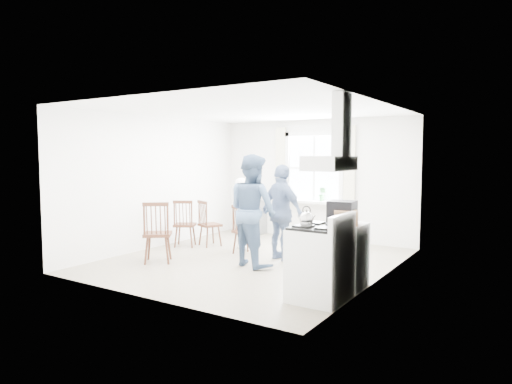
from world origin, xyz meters
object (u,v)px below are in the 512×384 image
object	(u,v)px
person_right	(282,212)
person_left	(243,214)
windsor_chair_a	(184,218)
windsor_chair_b	(241,225)
windsor_chair_c	(157,226)
person_mid	(253,210)
stereo_stack	(342,212)
low_cabinet	(346,255)
gas_stove	(320,262)

from	to	relation	value
person_right	person_left	bearing A→B (deg)	0.88
windsor_chair_a	person_right	bearing A→B (deg)	3.13
windsor_chair_b	windsor_chair_c	world-z (taller)	windsor_chair_c
person_mid	person_right	distance (m)	0.67
stereo_stack	windsor_chair_c	world-z (taller)	stereo_stack
windsor_chair_c	person_left	distance (m)	1.85
windsor_chair_a	person_mid	size ratio (longest dim) A/B	0.51
person_right	person_mid	bearing A→B (deg)	91.32
low_cabinet	person_left	world-z (taller)	person_left
person_mid	windsor_chair_a	bearing A→B (deg)	4.83
gas_stove	person_mid	distance (m)	2.05
windsor_chair_c	person_mid	xyz separation A→B (m)	(1.43, 0.77, 0.28)
stereo_stack	windsor_chair_a	world-z (taller)	stereo_stack
stereo_stack	person_left	distance (m)	2.98
gas_stove	person_right	distance (m)	2.28
gas_stove	person_right	bearing A→B (deg)	131.86
gas_stove	windsor_chair_a	bearing A→B (deg)	157.02
person_mid	stereo_stack	bearing A→B (deg)	-173.89
stereo_stack	person_mid	size ratio (longest dim) A/B	0.20
gas_stove	stereo_stack	world-z (taller)	stereo_stack
windsor_chair_c	windsor_chair_a	bearing A→B (deg)	112.64
windsor_chair_a	person_left	distance (m)	1.19
person_left	windsor_chair_a	bearing A→B (deg)	45.95
windsor_chair_c	person_left	xyz separation A→B (m)	(0.55, 1.76, 0.05)
windsor_chair_b	person_mid	distance (m)	0.89
windsor_chair_a	low_cabinet	bearing A→B (deg)	-12.91
low_cabinet	person_left	bearing A→B (deg)	153.23
windsor_chair_a	person_mid	xyz separation A→B (m)	(1.97, -0.51, 0.35)
low_cabinet	person_right	size ratio (longest dim) A/B	0.54
person_mid	person_right	bearing A→B (deg)	-88.71
stereo_stack	person_left	bearing A→B (deg)	151.82
windsor_chair_c	person_right	size ratio (longest dim) A/B	0.63
windsor_chair_a	person_right	size ratio (longest dim) A/B	0.57
gas_stove	stereo_stack	bearing A→B (deg)	87.83
windsor_chair_a	windsor_chair_c	bearing A→B (deg)	-67.36
windsor_chair_c	person_mid	distance (m)	1.65
windsor_chair_a	person_right	distance (m)	2.19
low_cabinet	windsor_chair_c	bearing A→B (deg)	-172.48
low_cabinet	windsor_chair_c	xyz separation A→B (m)	(-3.21, -0.42, 0.20)
gas_stove	person_mid	xyz separation A→B (m)	(-1.71, 1.05, 0.44)
person_left	person_right	bearing A→B (deg)	-176.46
windsor_chair_c	person_right	xyz separation A→B (m)	(1.64, 1.40, 0.19)
windsor_chair_a	windsor_chair_c	size ratio (longest dim) A/B	0.90
windsor_chair_b	windsor_chair_c	xyz separation A→B (m)	(-0.82, -1.31, 0.09)
low_cabinet	stereo_stack	world-z (taller)	stereo_stack
person_right	windsor_chair_b	bearing A→B (deg)	25.83
windsor_chair_b	windsor_chair_c	size ratio (longest dim) A/B	0.87
windsor_chair_a	windsor_chair_c	world-z (taller)	windsor_chair_c
low_cabinet	gas_stove	bearing A→B (deg)	-95.68
stereo_stack	windsor_chair_c	size ratio (longest dim) A/B	0.35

